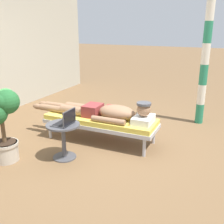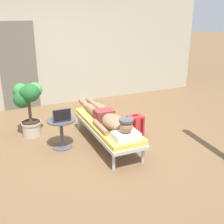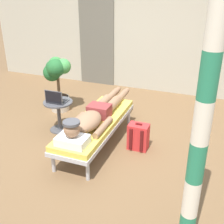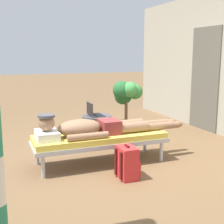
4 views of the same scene
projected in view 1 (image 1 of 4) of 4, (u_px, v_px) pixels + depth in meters
name	position (u px, v px, depth m)	size (l,w,h in m)	color
ground_plane	(93.00, 141.00, 4.55)	(40.00, 40.00, 0.00)	brown
lounge_chair	(100.00, 121.00, 4.46)	(0.60, 1.88, 0.42)	#B7B7BC
person_reclining	(104.00, 111.00, 4.38)	(0.53, 2.17, 0.33)	white
side_table	(63.00, 135.00, 3.87)	(0.48, 0.48, 0.52)	#4C4C51
laptop	(66.00, 121.00, 3.78)	(0.31, 0.24, 0.23)	#4C4C51
backpack	(109.00, 117.00, 5.11)	(0.30, 0.26, 0.42)	red
potted_plant	(0.00, 114.00, 3.68)	(0.54, 0.56, 1.04)	#BFB29E
porch_post	(206.00, 54.00, 4.97)	(0.15, 0.15, 2.69)	#267F59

